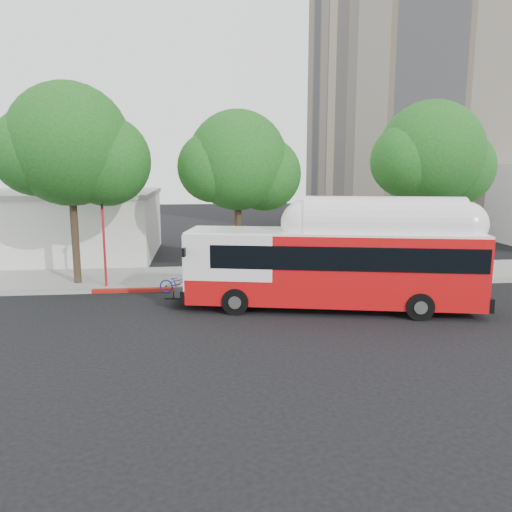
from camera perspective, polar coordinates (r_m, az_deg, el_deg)
The scene contains 11 objects.
ground at distance 20.41m, azimuth 2.03°, elevation -6.35°, with size 120.00×120.00×0.00m, color black.
sidewalk at distance 26.64m, azimuth 0.05°, elevation -2.24°, with size 60.00×5.00×0.15m, color gray.
curb_strip at distance 24.13m, azimuth 0.72°, elevation -3.56°, with size 60.00×0.30×0.15m, color gray.
red_curb_segment at distance 23.96m, azimuth -6.44°, elevation -3.71°, with size 10.00×0.32×0.16m, color maroon.
street_tree_left at distance 25.58m, azimuth -19.46°, elevation 11.40°, with size 6.67×5.80×9.74m.
street_tree_mid at distance 25.52m, azimuth -1.19°, elevation 10.40°, with size 5.75×5.00×8.62m.
street_tree_right at distance 28.05m, azimuth 20.09°, elevation 10.49°, with size 6.21×5.40×9.18m.
apartment_tower at distance 53.07m, azimuth 18.57°, elevation 22.54°, with size 18.00×18.00×37.00m.
low_commercial_bldg at distance 35.38m, azimuth -24.60°, elevation 3.33°, with size 16.20×10.20×4.25m.
transit_bus at distance 20.57m, azimuth 8.89°, elevation -1.33°, with size 12.81×4.94×3.73m.
signal_pole at distance 24.68m, azimuth -16.96°, elevation 1.10°, with size 0.12×0.39×4.09m.
Camera 1 is at (-2.82, -19.37, 5.80)m, focal length 35.00 mm.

